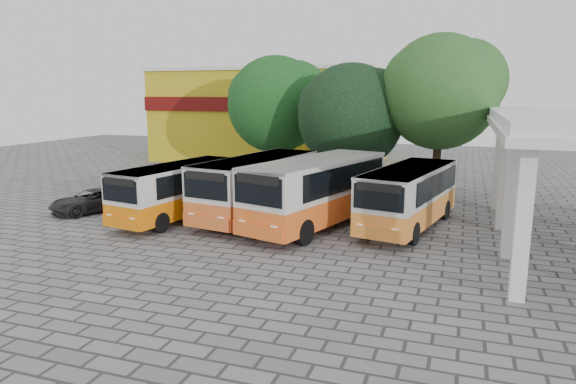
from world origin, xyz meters
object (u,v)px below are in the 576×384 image
at_px(bus_centre_right, 317,188).
at_px(bus_far_right, 409,193).
at_px(bus_centre_left, 257,183).
at_px(parked_car, 92,201).
at_px(bus_far_left, 179,188).

xyz_separation_m(bus_centre_right, bus_far_right, (4.07, 1.12, -0.20)).
xyz_separation_m(bus_centre_left, parked_car, (-8.74, -1.60, -1.16)).
bearing_deg(bus_centre_left, bus_centre_right, -2.16).
relative_size(bus_far_left, bus_centre_right, 0.84).
relative_size(bus_centre_left, parked_car, 2.07).
xyz_separation_m(bus_far_left, bus_far_right, (10.90, 1.91, 0.06)).
relative_size(bus_centre_right, parked_car, 2.21).
height_order(bus_far_right, parked_car, bus_far_right).
xyz_separation_m(bus_far_left, bus_centre_right, (6.84, 0.79, 0.26)).
bearing_deg(bus_centre_left, bus_far_right, 12.78).
bearing_deg(bus_far_right, bus_centre_right, -152.78).
bearing_deg(bus_centre_left, bus_far_left, -149.11).
xyz_separation_m(bus_centre_left, bus_far_right, (7.31, 0.47, -0.12)).
bearing_deg(bus_far_right, bus_far_left, -158.22).
distance_m(bus_centre_left, bus_far_right, 7.33).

